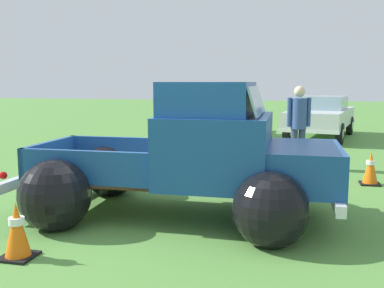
{
  "coord_description": "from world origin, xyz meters",
  "views": [
    {
      "loc": [
        1.7,
        -6.04,
        1.92
      ],
      "look_at": [
        0.0,
        1.27,
        0.86
      ],
      "focal_mm": 41.38,
      "sensor_mm": 36.0,
      "label": 1
    }
  ],
  "objects_px": {
    "spectator_1": "(299,121)",
    "lane_cone_0": "(371,168)",
    "lane_cone_1": "(17,231)",
    "show_car_0": "(211,114)",
    "show_car_1": "(321,115)",
    "vintage_pickup_truck": "(198,164)"
  },
  "relations": [
    {
      "from": "spectator_1",
      "to": "lane_cone_0",
      "type": "distance_m",
      "value": 1.99
    },
    {
      "from": "spectator_1",
      "to": "lane_cone_1",
      "type": "bearing_deg",
      "value": 137.08
    },
    {
      "from": "show_car_0",
      "to": "lane_cone_1",
      "type": "bearing_deg",
      "value": 1.07
    },
    {
      "from": "show_car_1",
      "to": "spectator_1",
      "type": "bearing_deg",
      "value": 4.33
    },
    {
      "from": "vintage_pickup_truck",
      "to": "show_car_0",
      "type": "distance_m",
      "value": 9.65
    },
    {
      "from": "lane_cone_0",
      "to": "vintage_pickup_truck",
      "type": "bearing_deg",
      "value": -135.73
    },
    {
      "from": "show_car_0",
      "to": "lane_cone_0",
      "type": "distance_m",
      "value": 8.12
    },
    {
      "from": "spectator_1",
      "to": "show_car_1",
      "type": "bearing_deg",
      "value": -23.68
    },
    {
      "from": "lane_cone_0",
      "to": "show_car_0",
      "type": "bearing_deg",
      "value": 122.4
    },
    {
      "from": "lane_cone_0",
      "to": "spectator_1",
      "type": "bearing_deg",
      "value": 136.21
    },
    {
      "from": "show_car_1",
      "to": "vintage_pickup_truck",
      "type": "bearing_deg",
      "value": -0.53
    },
    {
      "from": "lane_cone_0",
      "to": "lane_cone_1",
      "type": "distance_m",
      "value": 6.33
    },
    {
      "from": "spectator_1",
      "to": "lane_cone_1",
      "type": "height_order",
      "value": "spectator_1"
    },
    {
      "from": "vintage_pickup_truck",
      "to": "show_car_1",
      "type": "relative_size",
      "value": 0.96
    },
    {
      "from": "vintage_pickup_truck",
      "to": "spectator_1",
      "type": "relative_size",
      "value": 2.53
    },
    {
      "from": "vintage_pickup_truck",
      "to": "lane_cone_1",
      "type": "distance_m",
      "value": 2.56
    },
    {
      "from": "vintage_pickup_truck",
      "to": "show_car_1",
      "type": "height_order",
      "value": "vintage_pickup_truck"
    },
    {
      "from": "show_car_0",
      "to": "lane_cone_0",
      "type": "xyz_separation_m",
      "value": [
        4.34,
        -6.84,
        -0.47
      ]
    },
    {
      "from": "lane_cone_0",
      "to": "lane_cone_1",
      "type": "bearing_deg",
      "value": -133.29
    },
    {
      "from": "show_car_1",
      "to": "lane_cone_1",
      "type": "height_order",
      "value": "show_car_1"
    },
    {
      "from": "spectator_1",
      "to": "lane_cone_0",
      "type": "height_order",
      "value": "spectator_1"
    },
    {
      "from": "lane_cone_0",
      "to": "show_car_1",
      "type": "bearing_deg",
      "value": 94.2
    }
  ]
}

